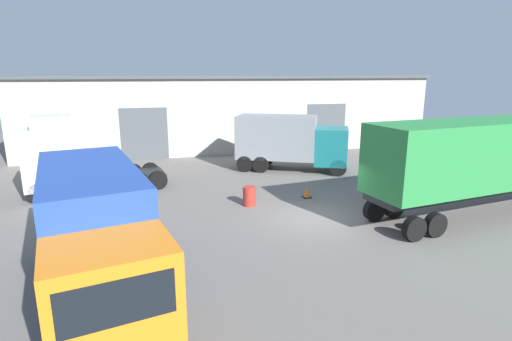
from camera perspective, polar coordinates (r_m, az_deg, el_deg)
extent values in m
plane|color=slate|center=(16.90, 8.35, -6.81)|extent=(60.00, 60.00, 0.00)
cube|color=#B7B2A3|center=(32.79, -3.62, 8.21)|extent=(31.01, 7.02, 5.51)
cube|color=#474C51|center=(32.64, -3.70, 13.25)|extent=(31.51, 7.52, 0.25)
cube|color=#4C5156|center=(28.83, -15.66, 5.06)|extent=(3.20, 0.08, 3.60)
cube|color=#4C5156|center=(31.70, 9.93, 6.10)|extent=(3.20, 0.08, 3.60)
cube|color=silver|center=(21.84, -27.27, 1.72)|extent=(2.77, 2.86, 2.88)
cube|color=silver|center=(21.59, -27.23, 6.23)|extent=(2.00, 2.35, 0.60)
cube|color=black|center=(21.85, -30.48, 2.89)|extent=(0.42, 2.09, 1.04)
cube|color=#232326|center=(22.17, -18.42, -0.79)|extent=(4.44, 2.65, 0.24)
cylinder|color=#B2B2B7|center=(21.20, -19.70, -2.02)|extent=(1.18, 0.73, 0.56)
cylinder|color=black|center=(21.13, -28.58, -2.82)|extent=(1.00, 0.45, 0.96)
cylinder|color=black|center=(23.26, -28.24, -1.39)|extent=(1.00, 0.45, 0.96)
cylinder|color=black|center=(21.21, -16.23, -1.61)|extent=(1.00, 0.45, 0.96)
cylinder|color=black|center=(23.33, -17.02, -0.29)|extent=(1.00, 0.45, 0.96)
cylinder|color=black|center=(21.34, -13.84, -1.36)|extent=(1.00, 0.45, 0.96)
cylinder|color=black|center=(23.45, -14.84, -0.08)|extent=(1.00, 0.45, 0.96)
cube|color=#28843D|center=(19.48, 30.98, 2.34)|extent=(12.14, 4.07, 2.70)
cube|color=#232326|center=(19.77, 30.46, -1.84)|extent=(12.04, 3.33, 0.24)
cylinder|color=black|center=(17.69, 19.07, -4.92)|extent=(0.95, 0.42, 0.92)
cylinder|color=black|center=(16.22, 24.21, -7.08)|extent=(0.95, 0.42, 0.92)
cylinder|color=black|center=(17.06, 16.54, -5.41)|extent=(0.95, 0.42, 0.92)
cylinder|color=black|center=(15.54, 21.64, -7.73)|extent=(0.95, 0.42, 0.92)
cube|color=orange|center=(8.65, -19.82, -16.64)|extent=(2.74, 2.35, 2.20)
cube|color=black|center=(7.65, -19.14, -17.37)|extent=(1.99, 0.49, 0.88)
cube|color=#2347A3|center=(12.02, -22.42, -5.67)|extent=(3.56, 6.26, 2.65)
cylinder|color=black|center=(13.92, -17.95, -9.60)|extent=(0.51, 1.10, 1.06)
cylinder|color=black|center=(13.83, -26.70, -10.61)|extent=(0.51, 1.10, 1.06)
cylinder|color=black|center=(14.84, -18.58, -8.18)|extent=(0.51, 1.10, 1.06)
cylinder|color=black|center=(14.75, -26.75, -9.11)|extent=(0.51, 1.10, 1.06)
cube|color=#197075|center=(24.67, 10.69, 3.47)|extent=(2.76, 2.99, 2.20)
cube|color=black|center=(24.62, 12.88, 4.28)|extent=(0.96, 1.85, 0.88)
cube|color=gray|center=(24.85, 2.97, 4.82)|extent=(5.36, 4.26, 2.61)
cylinder|color=black|center=(25.92, 11.61, 1.43)|extent=(1.03, 0.71, 1.00)
cylinder|color=black|center=(23.87, 11.62, 0.39)|extent=(1.03, 0.71, 1.00)
cylinder|color=black|center=(26.27, 1.54, 1.88)|extent=(1.03, 0.71, 1.00)
cylinder|color=black|center=(24.25, 0.70, 0.88)|extent=(1.03, 0.71, 1.00)
cylinder|color=black|center=(26.45, -0.60, 1.96)|extent=(1.03, 0.71, 1.00)
cylinder|color=black|center=(24.44, -1.60, 0.98)|extent=(1.03, 0.71, 1.00)
cone|color=#665B4C|center=(27.28, 20.44, 2.34)|extent=(3.66, 3.66, 1.83)
cylinder|color=#B22D23|center=(18.21, -0.97, -3.68)|extent=(0.58, 0.58, 0.88)
cube|color=black|center=(19.63, 7.25, -3.78)|extent=(0.40, 0.40, 0.04)
cone|color=orange|center=(19.56, 7.27, -3.07)|extent=(0.36, 0.36, 0.55)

